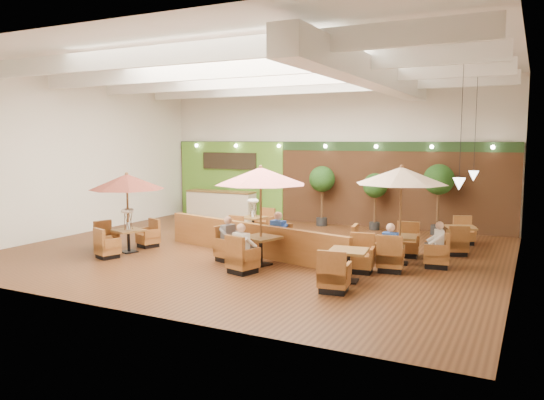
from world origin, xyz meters
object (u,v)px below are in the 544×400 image
Objects in this scene: diner_0 at (243,243)px; table_3 at (253,222)px; booth_divider at (251,239)px; table_4 at (348,266)px; table_5 at (460,238)px; topiary_0 at (322,181)px; table_0 at (126,195)px; table_1 at (259,193)px; service_counter at (221,205)px; diner_3 at (391,242)px; diner_4 at (437,239)px; topiary_1 at (375,188)px; diner_1 at (277,230)px; topiary_2 at (439,182)px; table_2 at (401,197)px; diner_2 at (229,234)px.

table_3 is at bearing 127.09° from diner_0.
booth_divider is 2.88× the size of table_3.
table_4 is 5.36m from table_5.
topiary_0 reaches higher than booth_divider.
table_0 is at bearing 170.41° from table_4.
booth_divider is 1.85m from table_1.
diner_3 is (8.59, -5.72, 0.17)m from service_counter.
topiary_1 is at bearing 15.61° from diner_4.
table_1 is at bearing 24.20° from table_0.
table_3 is 3.41m from diner_1.
topiary_1 is (2.08, 0.00, -0.16)m from topiary_0.
diner_3 is at bearing -33.69° from service_counter.
booth_divider is at bearing 16.03° from diner_1.
service_counter is at bearing 136.84° from diner_0.
diner_4 is at bearing -80.76° from topiary_2.
table_1 is (0.73, -0.91, 1.44)m from booth_divider.
topiary_0 reaches higher than table_5.
topiary_1 reaches higher than diner_3.
diner_0 reaches higher than table_5.
table_4 is 7.53m from topiary_1.
table_1 is 1.03× the size of table_4.
table_0 reaches higher than diner_0.
diner_2 is (-4.21, -1.79, -1.05)m from table_2.
table_3 is at bearing -136.51° from topiary_1.
service_counter reaches higher than table_4.
service_counter is 3.99× the size of diner_4.
service_counter is 10.32m from diner_3.
diner_3 is (3.31, 0.82, -1.15)m from table_1.
table_4 is at bearing -8.79° from booth_divider.
topiary_2 is at bearing 86.21° from diner_3.
diner_0 is 1.93m from diner_1.
diner_0 is at bearing -148.22° from table_2.
diner_3 is 1.03× the size of diner_4.
table_0 is 1.06× the size of topiary_0.
topiary_0 reaches higher than diner_4.
table_2 is (3.31, 1.79, -0.10)m from table_1.
table_2 reaches higher than topiary_1.
booth_divider is 7.99× the size of diner_1.
diner_2 is at bearing -162.89° from table_5.
table_1 is 4.78m from diner_4.
table_0 is (-3.47, -1.26, 1.23)m from booth_divider.
table_3 is 0.89× the size of table_4.
diner_1 is 3.24m from diner_3.
booth_divider is 6.35m from table_5.
table_1 reaches higher than diner_4.
table_3 reaches higher than diner_1.
topiary_1 is 5.95m from diner_1.
diner_3 is at bearing -98.59° from table_2.
table_1 is 4.38m from table_3.
service_counter is at bearing -178.24° from topiary_1.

